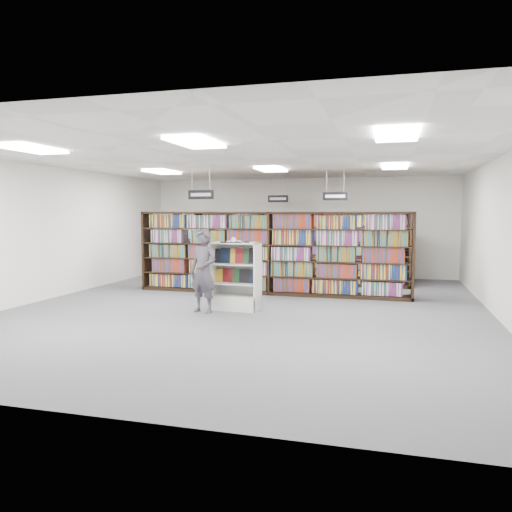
% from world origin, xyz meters
% --- Properties ---
extents(floor, '(12.00, 12.00, 0.00)m').
position_xyz_m(floor, '(0.00, 0.00, 0.00)').
color(floor, '#4C4B50').
rests_on(floor, ground).
extents(ceiling, '(10.00, 12.00, 0.10)m').
position_xyz_m(ceiling, '(0.00, 0.00, 3.20)').
color(ceiling, white).
rests_on(ceiling, wall_back).
extents(wall_back, '(10.00, 0.10, 3.20)m').
position_xyz_m(wall_back, '(0.00, 6.00, 1.60)').
color(wall_back, white).
rests_on(wall_back, ground).
extents(wall_front, '(10.00, 0.10, 3.20)m').
position_xyz_m(wall_front, '(0.00, -6.00, 1.60)').
color(wall_front, white).
rests_on(wall_front, ground).
extents(wall_left, '(0.10, 12.00, 3.20)m').
position_xyz_m(wall_left, '(-5.00, 0.00, 1.60)').
color(wall_left, white).
rests_on(wall_left, ground).
extents(wall_right, '(0.10, 12.00, 3.20)m').
position_xyz_m(wall_right, '(5.00, 0.00, 1.60)').
color(wall_right, white).
rests_on(wall_right, ground).
extents(bookshelf_row_near, '(7.00, 0.60, 2.10)m').
position_xyz_m(bookshelf_row_near, '(0.00, 2.00, 1.05)').
color(bookshelf_row_near, black).
rests_on(bookshelf_row_near, floor).
extents(bookshelf_row_mid, '(7.00, 0.60, 2.10)m').
position_xyz_m(bookshelf_row_mid, '(0.00, 4.00, 1.05)').
color(bookshelf_row_mid, black).
rests_on(bookshelf_row_mid, floor).
extents(bookshelf_row_far, '(7.00, 0.60, 2.10)m').
position_xyz_m(bookshelf_row_far, '(0.00, 5.70, 1.05)').
color(bookshelf_row_far, black).
rests_on(bookshelf_row_far, floor).
extents(aisle_sign_left, '(0.65, 0.02, 0.80)m').
position_xyz_m(aisle_sign_left, '(-1.50, 1.00, 2.53)').
color(aisle_sign_left, '#B2B2B7').
rests_on(aisle_sign_left, ceiling).
extents(aisle_sign_right, '(0.65, 0.02, 0.80)m').
position_xyz_m(aisle_sign_right, '(1.50, 3.00, 2.53)').
color(aisle_sign_right, '#B2B2B7').
rests_on(aisle_sign_right, ceiling).
extents(aisle_sign_center, '(0.65, 0.02, 0.80)m').
position_xyz_m(aisle_sign_center, '(-0.50, 5.00, 2.53)').
color(aisle_sign_center, '#B2B2B7').
rests_on(aisle_sign_center, ceiling).
extents(troffer_front_left, '(0.60, 1.20, 0.04)m').
position_xyz_m(troffer_front_left, '(-3.00, -3.00, 3.16)').
color(troffer_front_left, white).
rests_on(troffer_front_left, ceiling).
extents(troffer_front_center, '(0.60, 1.20, 0.04)m').
position_xyz_m(troffer_front_center, '(0.00, -3.00, 3.16)').
color(troffer_front_center, white).
rests_on(troffer_front_center, ceiling).
extents(troffer_front_right, '(0.60, 1.20, 0.04)m').
position_xyz_m(troffer_front_right, '(3.00, -3.00, 3.16)').
color(troffer_front_right, white).
rests_on(troffer_front_right, ceiling).
extents(troffer_back_left, '(0.60, 1.20, 0.04)m').
position_xyz_m(troffer_back_left, '(-3.00, 2.00, 3.16)').
color(troffer_back_left, white).
rests_on(troffer_back_left, ceiling).
extents(troffer_back_center, '(0.60, 1.20, 0.04)m').
position_xyz_m(troffer_back_center, '(0.00, 2.00, 3.16)').
color(troffer_back_center, white).
rests_on(troffer_back_center, ceiling).
extents(troffer_back_right, '(0.60, 1.20, 0.04)m').
position_xyz_m(troffer_back_right, '(3.00, 2.00, 3.16)').
color(troffer_back_right, white).
rests_on(troffer_back_right, ceiling).
extents(endcap_display, '(1.05, 0.54, 1.45)m').
position_xyz_m(endcap_display, '(-0.24, -0.21, 0.49)').
color(endcap_display, silver).
rests_on(endcap_display, floor).
extents(open_book, '(0.69, 0.52, 0.13)m').
position_xyz_m(open_book, '(-0.25, -0.29, 1.48)').
color(open_book, black).
rests_on(open_book, endcap_display).
extents(shopper, '(0.71, 0.56, 1.72)m').
position_xyz_m(shopper, '(-0.79, -0.70, 0.86)').
color(shopper, '#48424C').
rests_on(shopper, floor).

